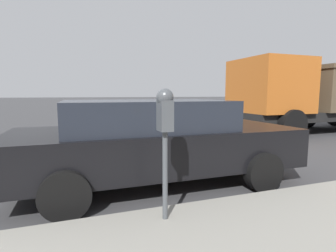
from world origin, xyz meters
TOP-DOWN VIEW (x-y plane):
  - ground_plane at (0.00, 0.00)m, footprint 220.00×220.00m
  - parking_meter at (-2.52, -0.90)m, footprint 0.21×0.19m
  - car_black at (-0.93, -1.25)m, footprint 2.13×4.81m
  - dump_truck at (2.93, -9.51)m, footprint 2.84×7.58m

SIDE VIEW (x-z plane):
  - ground_plane at x=0.00m, z-range 0.00..0.00m
  - car_black at x=-0.93m, z-range 0.05..1.51m
  - parking_meter at x=-2.52m, z-range 0.53..2.02m
  - dump_truck at x=2.93m, z-range 0.15..2.99m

